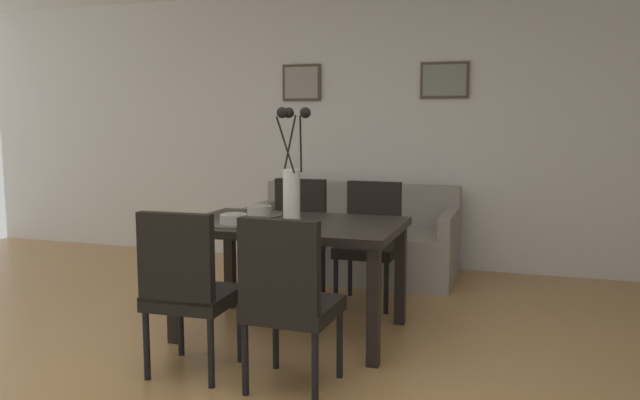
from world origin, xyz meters
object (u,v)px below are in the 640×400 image
(bowl_near_right, at_px, (259,209))
(sofa, at_px, (353,244))
(dining_chair_far_right, at_px, (370,236))
(framed_picture_left, at_px, (302,83))
(bowl_near_left, at_px, (233,218))
(dining_chair_far_left, at_px, (288,296))
(framed_picture_center, at_px, (444,80))
(centerpiece_vase, at_px, (292,178))
(dining_chair_near_left, at_px, (187,285))
(dining_chair_near_right, at_px, (296,231))
(dining_table, at_px, (292,235))

(bowl_near_right, bearing_deg, sofa, 78.99)
(dining_chair_far_right, xyz_separation_m, framed_picture_left, (-1.00, 1.28, 1.24))
(bowl_near_left, distance_m, bowl_near_right, 0.41)
(bowl_near_right, height_order, sofa, bowl_near_right)
(dining_chair_far_left, bearing_deg, bowl_near_right, 119.69)
(framed_picture_left, height_order, framed_picture_center, framed_picture_left)
(dining_chair_far_left, height_order, dining_chair_far_right, same)
(dining_chair_far_left, xyz_separation_m, framed_picture_center, (0.39, 3.02, 1.24))
(dining_chair_far_right, distance_m, centerpiece_vase, 1.05)
(dining_chair_near_left, distance_m, centerpiece_vase, 1.03)
(bowl_near_left, relative_size, bowl_near_right, 1.00)
(bowl_near_left, bearing_deg, centerpiece_vase, 33.44)
(dining_chair_near_left, height_order, bowl_near_left, dining_chair_near_left)
(dining_chair_near_right, height_order, framed_picture_center, framed_picture_center)
(bowl_near_left, height_order, framed_picture_center, framed_picture_center)
(framed_picture_left, bearing_deg, dining_table, -72.20)
(dining_table, height_order, centerpiece_vase, centerpiece_vase)
(bowl_near_right, distance_m, framed_picture_center, 2.39)
(dining_chair_near_left, height_order, bowl_near_right, dining_chair_near_left)
(dining_chair_near_right, bearing_deg, sofa, 71.24)
(dining_chair_near_right, xyz_separation_m, framed_picture_left, (-0.39, 1.25, 1.24))
(dining_chair_near_left, bearing_deg, framed_picture_left, 97.56)
(bowl_near_right, bearing_deg, dining_chair_near_left, -88.73)
(bowl_near_left, relative_size, framed_picture_left, 0.44)
(dining_chair_far_right, relative_size, bowl_near_right, 5.41)
(dining_table, relative_size, dining_chair_near_left, 1.52)
(bowl_near_left, distance_m, framed_picture_left, 2.57)
(sofa, xyz_separation_m, framed_picture_center, (0.72, 0.48, 1.47))
(framed_picture_left, xyz_separation_m, framed_picture_center, (1.38, -0.00, 0.00))
(dining_chair_near_right, relative_size, framed_picture_center, 2.10)
(bowl_near_right, bearing_deg, framed_picture_left, 100.91)
(framed_picture_left, bearing_deg, dining_chair_far_right, -51.86)
(dining_table, relative_size, centerpiece_vase, 1.90)
(centerpiece_vase, distance_m, bowl_near_left, 0.45)
(bowl_near_left, bearing_deg, framed_picture_center, 66.89)
(dining_table, distance_m, dining_chair_near_right, 0.95)
(dining_chair_near_left, height_order, dining_chair_near_right, same)
(bowl_near_left, bearing_deg, framed_picture_left, 99.02)
(centerpiece_vase, bearing_deg, bowl_near_right, 146.89)
(dining_table, height_order, dining_chair_far_left, dining_chair_far_left)
(bowl_near_left, xyz_separation_m, framed_picture_center, (1.00, 2.35, 0.97))
(dining_chair_near_left, relative_size, centerpiece_vase, 1.25)
(dining_chair_near_left, xyz_separation_m, centerpiece_vase, (0.29, 0.85, 0.51))
(dining_chair_near_left, relative_size, sofa, 0.51)
(dining_chair_far_right, xyz_separation_m, framed_picture_center, (0.37, 1.28, 1.24))
(bowl_near_left, height_order, bowl_near_right, same)
(dining_chair_near_right, relative_size, bowl_near_right, 5.41)
(dining_chair_far_left, distance_m, bowl_near_right, 1.28)
(dining_chair_near_right, distance_m, sofa, 0.85)
(dining_chair_far_right, distance_m, framed_picture_center, 1.82)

